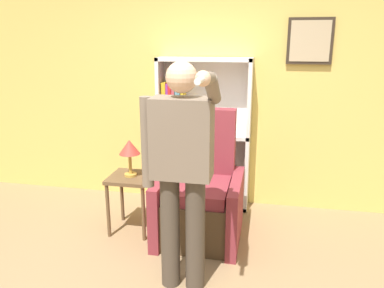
% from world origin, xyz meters
% --- Properties ---
extents(wall_back, '(8.00, 0.11, 2.80)m').
position_xyz_m(wall_back, '(0.01, 2.03, 1.40)').
color(wall_back, '#E0C160').
rests_on(wall_back, ground_plane).
extents(bookcase, '(1.05, 0.28, 1.72)m').
position_xyz_m(bookcase, '(-0.12, 1.87, 0.82)').
color(bookcase, white).
rests_on(bookcase, ground_plane).
extents(armchair, '(0.81, 0.84, 1.24)m').
position_xyz_m(armchair, '(0.10, 1.14, 0.39)').
color(armchair, '#4C3823').
rests_on(armchair, ground_plane).
extents(person_standing, '(0.59, 0.78, 1.77)m').
position_xyz_m(person_standing, '(0.10, 0.29, 1.02)').
color(person_standing, '#473D33').
rests_on(person_standing, ground_plane).
extents(side_table, '(0.42, 0.42, 0.59)m').
position_xyz_m(side_table, '(-0.60, 1.09, 0.48)').
color(side_table, brown).
rests_on(side_table, ground_plane).
extents(table_lamp, '(0.21, 0.21, 0.37)m').
position_xyz_m(table_lamp, '(-0.60, 1.09, 0.87)').
color(table_lamp, gold).
rests_on(table_lamp, side_table).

